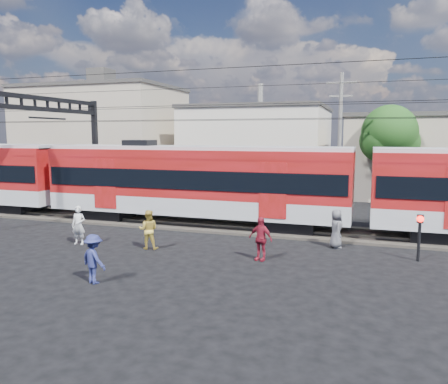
{
  "coord_description": "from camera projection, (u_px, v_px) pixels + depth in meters",
  "views": [
    {
      "loc": [
        7.76,
        -13.12,
        4.78
      ],
      "look_at": [
        1.75,
        5.0,
        2.25
      ],
      "focal_mm": 35.0,
      "sensor_mm": 36.0,
      "label": 1
    }
  ],
  "objects": [
    {
      "name": "ground",
      "position": [
        132.0,
        271.0,
        15.39
      ],
      "size": [
        120.0,
        120.0,
        0.0
      ],
      "primitive_type": "plane",
      "color": "black",
      "rests_on": "ground"
    },
    {
      "name": "utility_pole_mid",
      "position": [
        340.0,
        138.0,
        27.04
      ],
      "size": [
        1.8,
        0.24,
        8.5
      ],
      "color": "slate",
      "rests_on": "ground"
    },
    {
      "name": "pedestrian_a",
      "position": [
        79.0,
        225.0,
        19.01
      ],
      "size": [
        0.66,
        0.47,
        1.7
      ],
      "primitive_type": "imported",
      "rotation": [
        0.0,
        0.0,
        0.11
      ],
      "color": "silver",
      "rests_on": "ground"
    },
    {
      "name": "track_bed",
      "position": [
        210.0,
        225.0,
        22.91
      ],
      "size": [
        70.0,
        3.4,
        0.12
      ],
      "primitive_type": "cube",
      "color": "#2D2823",
      "rests_on": "ground"
    },
    {
      "name": "crossing_signal",
      "position": [
        420.0,
        229.0,
        16.38
      ],
      "size": [
        0.26,
        0.26,
        1.8
      ],
      "color": "black",
      "rests_on": "ground"
    },
    {
      "name": "pedestrian_d",
      "position": [
        260.0,
        239.0,
        16.57
      ],
      "size": [
        1.06,
        0.67,
        1.68
      ],
      "primitive_type": "imported",
      "rotation": [
        0.0,
        0.0,
        -0.29
      ],
      "color": "maroon",
      "rests_on": "ground"
    },
    {
      "name": "pedestrian_e",
      "position": [
        336.0,
        229.0,
        18.41
      ],
      "size": [
        0.75,
        0.93,
        1.64
      ],
      "primitive_type": "imported",
      "rotation": [
        0.0,
        0.0,
        1.89
      ],
      "color": "#515056",
      "rests_on": "ground"
    },
    {
      "name": "catenary",
      "position": [
        68.0,
        128.0,
        24.94
      ],
      "size": [
        70.0,
        9.3,
        7.52
      ],
      "color": "black",
      "rests_on": "ground"
    },
    {
      "name": "building_midwest",
      "position": [
        260.0,
        146.0,
        40.94
      ],
      "size": [
        12.24,
        12.24,
        7.3
      ],
      "color": "beige",
      "rests_on": "ground"
    },
    {
      "name": "pedestrian_c",
      "position": [
        94.0,
        259.0,
        14.02
      ],
      "size": [
        1.18,
        0.92,
        1.61
      ],
      "primitive_type": "imported",
      "rotation": [
        0.0,
        0.0,
        2.79
      ],
      "color": "navy",
      "rests_on": "ground"
    },
    {
      "name": "commuter_train",
      "position": [
        198.0,
        180.0,
        22.81
      ],
      "size": [
        50.3,
        3.08,
        4.17
      ],
      "color": "black",
      "rests_on": "ground"
    },
    {
      "name": "rail_near",
      "position": [
        205.0,
        225.0,
        22.19
      ],
      "size": [
        70.0,
        0.12,
        0.12
      ],
      "primitive_type": "cube",
      "color": "#59544C",
      "rests_on": "track_bed"
    },
    {
      "name": "tree_near",
      "position": [
        392.0,
        136.0,
        28.94
      ],
      "size": [
        3.82,
        3.64,
        6.72
      ],
      "color": "#382619",
      "rests_on": "ground"
    },
    {
      "name": "rail_far",
      "position": [
        215.0,
        220.0,
        23.6
      ],
      "size": [
        70.0,
        0.12,
        0.12
      ],
      "primitive_type": "cube",
      "color": "#59544C",
      "rests_on": "track_bed"
    },
    {
      "name": "pedestrian_b",
      "position": [
        148.0,
        230.0,
        18.22
      ],
      "size": [
        0.95,
        0.82,
        1.66
      ],
      "primitive_type": "imported",
      "rotation": [
        0.0,
        0.0,
        3.42
      ],
      "color": "gold",
      "rests_on": "ground"
    },
    {
      "name": "building_west",
      "position": [
        103.0,
        136.0,
        42.67
      ],
      "size": [
        14.28,
        10.2,
        9.3
      ],
      "color": "gray",
      "rests_on": "ground"
    }
  ]
}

